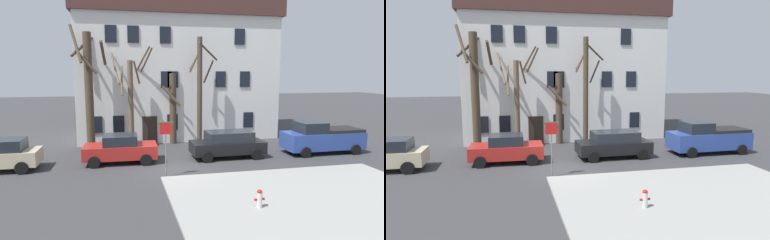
{
  "view_description": "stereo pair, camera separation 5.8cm",
  "coord_description": "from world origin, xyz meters",
  "views": [
    {
      "loc": [
        -2.92,
        -17.56,
        5.34
      ],
      "look_at": [
        1.54,
        2.97,
        2.3
      ],
      "focal_mm": 31.06,
      "sensor_mm": 36.0,
      "label": 1
    },
    {
      "loc": [
        -2.86,
        -17.58,
        5.34
      ],
      "look_at": [
        1.54,
        2.97,
        2.3
      ],
      "focal_mm": 31.06,
      "sensor_mm": 36.0,
      "label": 2
    }
  ],
  "objects": [
    {
      "name": "car_red_sedan",
      "position": [
        -2.98,
        2.11,
        0.84
      ],
      "size": [
        4.3,
        2.19,
        1.67
      ],
      "color": "#AD231E",
      "rests_on": "ground_plane"
    },
    {
      "name": "fire_hydrant",
      "position": [
        2.25,
        -6.1,
        0.5
      ],
      "size": [
        0.42,
        0.22,
        0.73
      ],
      "color": "silver",
      "rests_on": "sidewalk_slab"
    },
    {
      "name": "pickup_truck_blue",
      "position": [
        10.13,
        1.79,
        1.02
      ],
      "size": [
        5.3,
        2.22,
        2.12
      ],
      "color": "#2D4799",
      "rests_on": "ground_plane"
    },
    {
      "name": "ground_plane",
      "position": [
        0.0,
        0.0,
        0.0
      ],
      "size": [
        120.0,
        120.0,
        0.0
      ],
      "primitive_type": "plane",
      "color": "#38383A"
    },
    {
      "name": "car_black_wagon",
      "position": [
        3.63,
        1.95,
        0.87
      ],
      "size": [
        4.62,
        2.14,
        1.67
      ],
      "color": "black",
      "rests_on": "ground_plane"
    },
    {
      "name": "tree_bare_end",
      "position": [
        2.71,
        5.68,
        4.15
      ],
      "size": [
        1.96,
        2.12,
        7.8
      ],
      "color": "#4C3D2D",
      "rests_on": "ground_plane"
    },
    {
      "name": "building_main",
      "position": [
        1.75,
        10.28,
        5.86
      ],
      "size": [
        16.08,
        7.18,
        11.55
      ],
      "color": "white",
      "rests_on": "ground_plane"
    },
    {
      "name": "street_sign_pole",
      "position": [
        -0.73,
        -1.24,
        2.01
      ],
      "size": [
        0.76,
        0.07,
        2.88
      ],
      "color": "slate",
      "rests_on": "ground_plane"
    },
    {
      "name": "tree_bare_mid",
      "position": [
        -2.16,
        6.1,
        3.59
      ],
      "size": [
        2.89,
        2.87,
        7.15
      ],
      "color": "brown",
      "rests_on": "ground_plane"
    },
    {
      "name": "bicycle_leaning",
      "position": [
        -3.26,
        6.41,
        0.37
      ],
      "size": [
        1.72,
        0.42,
        1.03
      ],
      "color": "black",
      "rests_on": "ground_plane"
    },
    {
      "name": "tree_bare_far",
      "position": [
        0.89,
        6.91,
        2.99
      ],
      "size": [
        2.82,
        2.47,
        6.04
      ],
      "color": "#4C3D2D",
      "rests_on": "ground_plane"
    },
    {
      "name": "tree_bare_near",
      "position": [
        -4.97,
        5.9,
        4.34
      ],
      "size": [
        2.38,
        2.38,
        8.48
      ],
      "color": "#4C3D2D",
      "rests_on": "ground_plane"
    },
    {
      "name": "sidewalk_slab",
      "position": [
        4.78,
        -5.58,
        0.06
      ],
      "size": [
        11.64,
        8.2,
        0.12
      ],
      "primitive_type": "cube",
      "color": "#999993",
      "rests_on": "ground_plane"
    }
  ]
}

